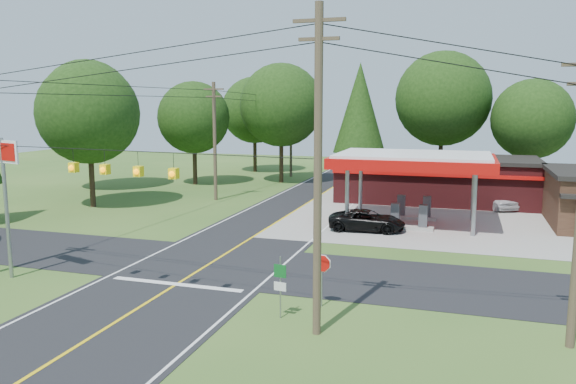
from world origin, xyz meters
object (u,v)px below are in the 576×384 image
(gas_canopy, at_px, (413,162))
(sedan_car, at_px, (495,199))
(suv_car, at_px, (367,221))
(big_stop_sign, at_px, (4,175))
(octagonal_stop_sign, at_px, (322,268))

(gas_canopy, distance_m, sedan_car, 10.45)
(suv_car, relative_size, big_stop_sign, 0.74)
(big_stop_sign, bearing_deg, suv_car, 46.13)
(gas_canopy, distance_m, octagonal_stop_sign, 17.63)
(gas_canopy, xyz_separation_m, sedan_car, (5.75, 8.00, -3.49))
(gas_canopy, height_order, big_stop_sign, big_stop_sign)
(suv_car, height_order, octagonal_stop_sign, octagonal_stop_sign)
(suv_car, bearing_deg, sedan_car, -40.90)
(sedan_car, xyz_separation_m, octagonal_stop_sign, (-7.75, -25.31, 0.85))
(suv_car, distance_m, big_stop_sign, 21.24)
(gas_canopy, relative_size, octagonal_stop_sign, 4.81)
(suv_car, distance_m, octagonal_stop_sign, 14.36)
(suv_car, xyz_separation_m, big_stop_sign, (-14.43, -15.01, 4.23))
(gas_canopy, height_order, sedan_car, gas_canopy)
(suv_car, xyz_separation_m, sedan_car, (8.33, 11.00, 0.10))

